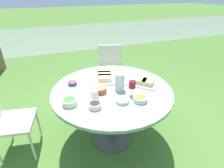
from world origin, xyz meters
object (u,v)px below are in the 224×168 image
object	(u,v)px
dining_table	(112,96)
chair_near_right	(5,118)
chair_near_left	(110,66)
wine_glass	(132,85)
water_pitcher	(120,82)

from	to	relation	value
dining_table	chair_near_right	size ratio (longest dim) A/B	1.57
chair_near_left	wine_glass	bearing A→B (deg)	-100.75
wine_glass	dining_table	bearing A→B (deg)	125.88
chair_near_left	wine_glass	distance (m)	1.49
dining_table	chair_near_left	bearing A→B (deg)	70.84
chair_near_right	chair_near_left	bearing A→B (deg)	31.23
water_pitcher	wine_glass	bearing A→B (deg)	-62.59
dining_table	chair_near_left	xyz separation A→B (m)	(0.42, 1.21, -0.15)
chair_near_left	water_pitcher	world-z (taller)	water_pitcher
chair_near_left	chair_near_right	bearing A→B (deg)	-148.77
chair_near_left	wine_glass	world-z (taller)	wine_glass
chair_near_right	dining_table	bearing A→B (deg)	-10.58
water_pitcher	wine_glass	size ratio (longest dim) A/B	1.15
dining_table	chair_near_left	size ratio (longest dim) A/B	1.57
chair_near_right	wine_glass	bearing A→B (deg)	-17.75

